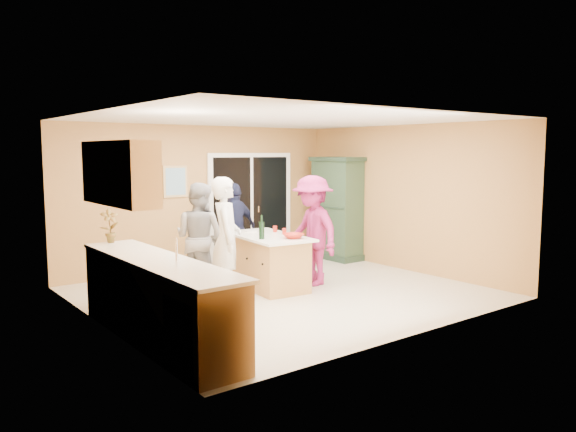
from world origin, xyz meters
TOP-DOWN VIEW (x-y plane):
  - floor at (0.00, 0.00)m, footprint 5.50×5.50m
  - ceiling at (0.00, 0.00)m, footprint 5.50×5.00m
  - wall_back at (0.00, 2.50)m, footprint 5.50×0.10m
  - wall_front at (0.00, -2.50)m, footprint 5.50×0.10m
  - wall_left at (-2.75, 0.00)m, footprint 0.10×5.00m
  - wall_right at (2.75, 0.00)m, footprint 0.10×5.00m
  - left_cabinet_run at (-2.45, -1.05)m, footprint 0.65×3.05m
  - upper_cabinets at (-2.58, -0.20)m, footprint 0.35×1.60m
  - sliding_door at (1.05, 2.46)m, footprint 1.90×0.07m
  - framed_picture at (-0.55, 2.48)m, footprint 0.46×0.04m
  - kitchen_island at (-0.00, 0.42)m, footprint 1.02×1.66m
  - green_hutch at (2.49, 1.55)m, footprint 0.58×1.10m
  - woman_white at (-0.92, 0.14)m, footprint 0.69×0.77m
  - woman_grey at (-0.98, 0.83)m, footprint 0.94×1.01m
  - woman_navy at (0.07, 1.49)m, footprint 1.00×0.61m
  - woman_magenta at (0.69, 0.16)m, footprint 0.72×1.17m
  - serving_bowl at (0.11, -0.08)m, footprint 0.30×0.30m
  - tulip_vase at (-2.45, 0.52)m, footprint 0.24×0.17m
  - tumbler_near at (0.29, 0.63)m, footprint 0.07×0.07m
  - tumbler_far at (0.26, 0.33)m, footprint 0.07×0.07m
  - wine_bottle at (-0.30, 0.16)m, footprint 0.08×0.08m
  - white_plate at (0.01, 0.92)m, footprint 0.27×0.27m

SIDE VIEW (x-z plane):
  - floor at x=0.00m, z-range 0.00..0.00m
  - kitchen_island at x=0.00m, z-range -0.03..0.80m
  - left_cabinet_run at x=-2.45m, z-range -0.16..1.08m
  - woman_navy at x=0.07m, z-range 0.00..1.60m
  - woman_grey at x=-0.98m, z-range 0.00..1.67m
  - white_plate at x=0.01m, z-range 0.83..0.85m
  - serving_bowl at x=0.11m, z-range 0.83..0.90m
  - woman_magenta at x=0.69m, z-range 0.00..1.75m
  - tumbler_far at x=0.26m, z-range 0.83..0.93m
  - tumbler_near at x=0.29m, z-range 0.83..0.93m
  - woman_white at x=-0.92m, z-range 0.00..1.77m
  - wine_bottle at x=-0.30m, z-range 0.79..1.15m
  - green_hutch at x=2.49m, z-range -0.03..2.00m
  - sliding_door at x=1.05m, z-range 0.00..2.10m
  - tulip_vase at x=-2.45m, z-range 0.94..1.39m
  - wall_back at x=0.00m, z-range 0.00..2.60m
  - wall_front at x=0.00m, z-range 0.00..2.60m
  - wall_left at x=-2.75m, z-range 0.00..2.60m
  - wall_right at x=2.75m, z-range 0.00..2.60m
  - framed_picture at x=-0.55m, z-range 1.32..1.88m
  - upper_cabinets at x=-2.58m, z-range 1.50..2.25m
  - ceiling at x=0.00m, z-range 2.55..2.65m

